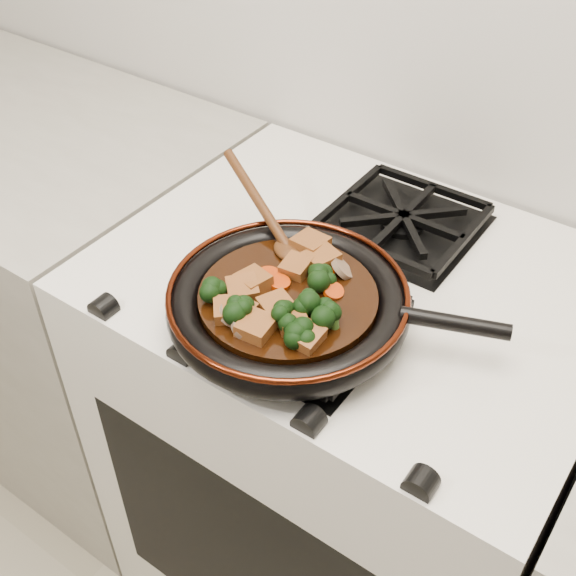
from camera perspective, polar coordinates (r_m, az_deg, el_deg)
The scene contains 33 objects.
stove at distance 1.42m, azimuth 4.34°, elevation -12.85°, with size 0.76×0.60×0.90m, color white.
burner_grate_front at distance 0.99m, azimuth 1.40°, elevation -2.41°, with size 0.23×0.23×0.03m, color black, non-canonical shape.
burner_grate_back at distance 1.18m, azimuth 9.07°, elevation 5.27°, with size 0.23×0.23×0.03m, color black, non-canonical shape.
skillet at distance 0.97m, azimuth 0.13°, elevation -1.18°, with size 0.44×0.33×0.05m.
braising_sauce at distance 0.97m, azimuth 0.00°, elevation -0.94°, with size 0.24×0.24×0.02m, color black.
tofu_cube_0 at distance 0.90m, azimuth -2.53°, elevation -3.14°, with size 0.04×0.04×0.02m, color brown.
tofu_cube_1 at distance 0.93m, azimuth -4.80°, elevation -1.80°, with size 0.04×0.03×0.02m, color brown.
tofu_cube_2 at distance 0.93m, azimuth -3.83°, elevation -1.95°, with size 0.04×0.04×0.02m, color brown.
tofu_cube_3 at distance 0.96m, azimuth -3.59°, elevation -0.16°, with size 0.04×0.04×0.02m, color brown.
tofu_cube_4 at distance 0.97m, azimuth -2.73°, elevation 0.47°, with size 0.04×0.04×0.02m, color brown.
tofu_cube_5 at distance 0.91m, azimuth 0.34°, elevation -2.67°, with size 0.04×0.04×0.02m, color brown.
tofu_cube_6 at distance 1.03m, azimuth 1.76°, elevation 3.40°, with size 0.04×0.05×0.02m, color brown.
tofu_cube_7 at distance 0.99m, azimuth 0.66°, elevation 1.63°, with size 0.04×0.04×0.02m, color brown.
tofu_cube_8 at distance 0.89m, azimuth 1.47°, elevation -3.93°, with size 0.04×0.04×0.02m, color brown.
tofu_cube_9 at distance 0.93m, azimuth -0.97°, elevation -1.51°, with size 0.04×0.04×0.02m, color brown.
tofu_cube_10 at distance 1.00m, azimuth 2.68°, elevation 2.25°, with size 0.04×0.04×0.02m, color brown.
broccoli_floret_0 at distance 0.89m, azimuth 0.85°, elevation -3.89°, with size 0.06×0.06×0.05m, color black, non-canonical shape.
broccoli_floret_1 at distance 0.97m, azimuth 2.62°, elevation 0.71°, with size 0.06×0.06×0.05m, color black, non-canonical shape.
broccoli_floret_2 at distance 0.91m, azimuth 0.16°, elevation -2.31°, with size 0.05×0.05×0.06m, color black, non-canonical shape.
broccoli_floret_3 at distance 0.91m, azimuth 3.71°, elevation -2.62°, with size 0.06×0.06×0.05m, color black, non-canonical shape.
broccoli_floret_4 at distance 0.92m, azimuth -4.22°, elevation -1.90°, with size 0.06×0.06×0.05m, color black, non-canonical shape.
broccoli_floret_5 at distance 0.92m, azimuth 2.17°, elevation -1.56°, with size 0.06×0.06×0.06m, color black, non-canonical shape.
broccoli_floret_6 at distance 0.95m, azimuth -5.33°, elevation -0.41°, with size 0.06×0.06×0.05m, color black, non-canonical shape.
carrot_coin_0 at distance 0.97m, azimuth -2.71°, elevation 0.37°, with size 0.03×0.03×0.01m, color #B73005.
carrot_coin_1 at distance 0.97m, azimuth -0.68°, elevation 0.42°, with size 0.03×0.03×0.01m, color #B73005.
carrot_coin_2 at distance 0.96m, azimuth 3.61°, elevation -0.26°, with size 0.03×0.03×0.01m, color #B73005.
carrot_coin_3 at distance 0.90m, azimuth 1.87°, elevation -3.67°, with size 0.03×0.03×0.01m, color #B73005.
carrot_coin_4 at distance 0.99m, azimuth 3.02°, elevation 1.40°, with size 0.03×0.03×0.01m, color #B73005.
carrot_coin_5 at distance 0.98m, azimuth -1.48°, elevation 1.07°, with size 0.03×0.03×0.01m, color #B73005.
mushroom_slice_0 at distance 0.99m, azimuth 4.32°, elevation 1.52°, with size 0.04×0.04×0.01m, color #7C5F48.
mushroom_slice_1 at distance 0.92m, azimuth -4.51°, elevation -2.16°, with size 0.04×0.04×0.01m, color #7C5F48.
mushroom_slice_2 at distance 0.91m, azimuth -3.36°, elevation -3.06°, with size 0.04×0.04×0.01m, color #7C5F48.
wooden_spoon at distance 1.05m, azimuth -1.27°, elevation 5.15°, with size 0.13×0.08×0.20m.
Camera 1 is at (0.40, 0.95, 1.60)m, focal length 45.00 mm.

